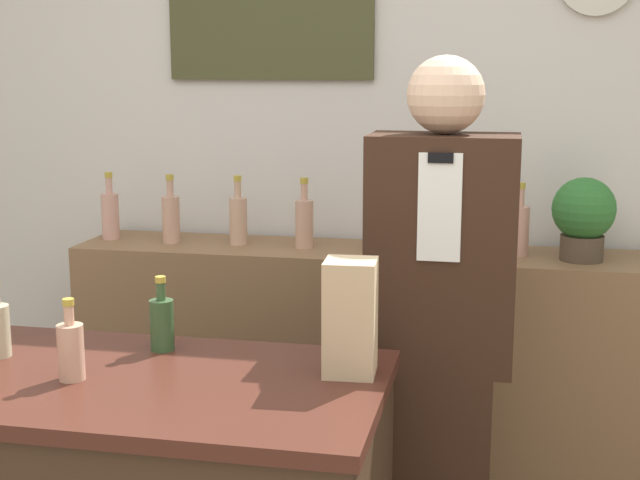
# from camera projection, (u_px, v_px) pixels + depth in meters

# --- Properties ---
(back_wall) EXTENTS (5.20, 0.09, 2.70)m
(back_wall) POSITION_uv_depth(u_px,v_px,m) (348.00, 149.00, 3.59)
(back_wall) COLOR silver
(back_wall) RESTS_ON ground_plane
(back_shelf) EXTENTS (2.21, 0.41, 1.00)m
(back_shelf) POSITION_uv_depth(u_px,v_px,m) (361.00, 374.00, 3.48)
(back_shelf) COLOR brown
(back_shelf) RESTS_ON ground_plane
(shopkeeper) EXTENTS (0.43, 0.27, 1.72)m
(shopkeeper) POSITION_uv_depth(u_px,v_px,m) (439.00, 345.00, 2.69)
(shopkeeper) COLOR #331E14
(shopkeeper) RESTS_ON ground_plane
(potted_plant) EXTENTS (0.22, 0.22, 0.30)m
(potted_plant) POSITION_uv_depth(u_px,v_px,m) (584.00, 215.00, 3.17)
(potted_plant) COLOR #4C3D2D
(potted_plant) RESTS_ON back_shelf
(paper_bag) EXTENTS (0.14, 0.14, 0.30)m
(paper_bag) POSITION_uv_depth(u_px,v_px,m) (350.00, 317.00, 2.27)
(paper_bag) COLOR tan
(paper_bag) RESTS_ON display_counter
(counter_bottle_3) EXTENTS (0.07, 0.07, 0.21)m
(counter_bottle_3) POSITION_uv_depth(u_px,v_px,m) (71.00, 349.00, 2.24)
(counter_bottle_3) COLOR tan
(counter_bottle_3) RESTS_ON display_counter
(counter_bottle_4) EXTENTS (0.07, 0.07, 0.21)m
(counter_bottle_4) POSITION_uv_depth(u_px,v_px,m) (162.00, 323.00, 2.47)
(counter_bottle_4) COLOR #304E2A
(counter_bottle_4) RESTS_ON display_counter
(shelf_bottle_0) EXTENTS (0.07, 0.07, 0.27)m
(shelf_bottle_0) POSITION_uv_depth(u_px,v_px,m) (110.00, 214.00, 3.58)
(shelf_bottle_0) COLOR tan
(shelf_bottle_0) RESTS_ON back_shelf
(shelf_bottle_1) EXTENTS (0.07, 0.07, 0.27)m
(shelf_bottle_1) POSITION_uv_depth(u_px,v_px,m) (171.00, 217.00, 3.50)
(shelf_bottle_1) COLOR tan
(shelf_bottle_1) RESTS_ON back_shelf
(shelf_bottle_2) EXTENTS (0.07, 0.07, 0.27)m
(shelf_bottle_2) POSITION_uv_depth(u_px,v_px,m) (238.00, 219.00, 3.47)
(shelf_bottle_2) COLOR tan
(shelf_bottle_2) RESTS_ON back_shelf
(shelf_bottle_3) EXTENTS (0.07, 0.07, 0.27)m
(shelf_bottle_3) POSITION_uv_depth(u_px,v_px,m) (304.00, 222.00, 3.40)
(shelf_bottle_3) COLOR tan
(shelf_bottle_3) RESTS_ON back_shelf
(shelf_bottle_4) EXTENTS (0.07, 0.07, 0.27)m
(shelf_bottle_4) POSITION_uv_depth(u_px,v_px,m) (374.00, 224.00, 3.35)
(shelf_bottle_4) COLOR tan
(shelf_bottle_4) RESTS_ON back_shelf
(shelf_bottle_5) EXTENTS (0.07, 0.07, 0.27)m
(shelf_bottle_5) POSITION_uv_depth(u_px,v_px,m) (446.00, 226.00, 3.31)
(shelf_bottle_5) COLOR tan
(shelf_bottle_5) RESTS_ON back_shelf
(shelf_bottle_6) EXTENTS (0.07, 0.07, 0.27)m
(shelf_bottle_6) POSITION_uv_depth(u_px,v_px,m) (519.00, 229.00, 3.26)
(shelf_bottle_6) COLOR tan
(shelf_bottle_6) RESTS_ON back_shelf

